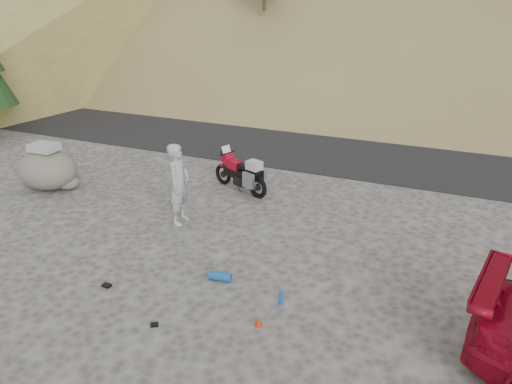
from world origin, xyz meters
TOP-DOWN VIEW (x-y plane):
  - ground at (0.00, 0.00)m, footprint 140.00×140.00m
  - road at (0.00, 9.00)m, footprint 120.00×7.00m
  - motorcycle at (-0.26, 3.42)m, footprint 1.91×1.00m
  - man at (-0.81, 1.09)m, footprint 0.54×0.76m
  - boulder at (-5.33, 1.52)m, footprint 1.91×1.71m
  - small_rock at (-4.82, 1.67)m, footprint 0.83×0.80m
  - gear_blue_mat at (1.23, -0.84)m, footprint 0.47×0.24m
  - gear_bottle at (2.59, -1.10)m, footprint 0.11×0.11m
  - gear_funnel at (2.47, -1.83)m, footprint 0.17×0.17m
  - gear_glove_a at (-0.64, -1.88)m, footprint 0.17×0.12m
  - gear_glove_b at (0.86, -2.52)m, footprint 0.16×0.15m

SIDE VIEW (x-z plane):
  - ground at x=0.00m, z-range 0.00..0.00m
  - road at x=0.00m, z-range -0.03..0.03m
  - man at x=-0.81m, z-range -0.98..0.98m
  - gear_glove_b at x=0.86m, z-range 0.00..0.04m
  - gear_glove_a at x=-0.64m, z-range 0.00..0.05m
  - gear_blue_mat at x=1.23m, z-range 0.00..0.18m
  - gear_funnel at x=2.47m, z-range 0.00..0.18m
  - gear_bottle at x=2.59m, z-range 0.00..0.24m
  - small_rock at x=-4.82m, z-range 0.00..0.39m
  - motorcycle at x=-0.26m, z-range -0.09..1.11m
  - boulder at x=-5.33m, z-range -0.08..1.20m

